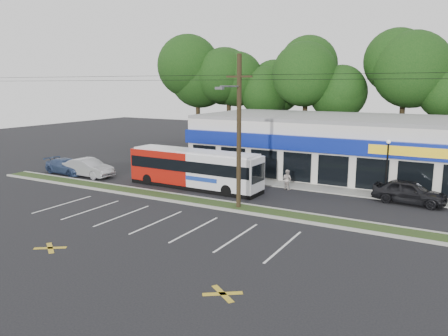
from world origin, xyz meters
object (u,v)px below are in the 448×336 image
Objects in this scene: utility_pole at (236,127)px; lamp_post at (387,161)px; car_silver at (88,168)px; pedestrian_b at (287,179)px; metrobus at (194,168)px; pedestrian_a at (257,180)px; car_blue at (67,166)px; car_dark at (409,192)px.

lamp_post is (8.17, 7.87, -2.74)m from utility_pole.
car_silver is 3.13× the size of pedestrian_b.
pedestrian_b is (6.58, 3.16, -0.81)m from metrobus.
pedestrian_b is (1.84, 1.66, -0.04)m from pedestrian_a.
pedestrian_a is at bearing 19.06° from metrobus.
car_blue is 3.04× the size of pedestrian_b.
lamp_post reaches higher than pedestrian_a.
pedestrian_a is at bearing 106.28° from car_dark.
utility_pole is 31.73× the size of pedestrian_b.
utility_pole reaches higher than car_dark.
utility_pole is at bearing 99.56° from pedestrian_b.
car_silver is 17.71m from pedestrian_b.
metrobus is 5.04m from pedestrian_a.
utility_pole reaches higher than lamp_post.
car_silver reaches higher than pedestrian_b.
metrobus is 15.85m from car_dark.
car_dark is at bearing -27.97° from lamp_post.
car_silver is 15.58m from pedestrian_a.
car_blue is at bearing 29.86° from pedestrian_b.
car_dark is 10.89m from pedestrian_a.
car_dark is (15.47, 3.39, -0.78)m from metrobus.
car_blue is 18.28m from pedestrian_a.
metrobus is (-13.75, -4.30, -1.07)m from lamp_post.
lamp_post is at bearing -76.89° from car_silver.
lamp_post is 27.69m from car_blue.
utility_pole reaches higher than pedestrian_b.
metrobus is at bearing -83.79° from car_silver.
lamp_post reaches higher than car_blue.
pedestrian_b is at bearing 27.18° from metrobus.
lamp_post is 9.60m from pedestrian_a.
car_silver is (-24.38, -5.30, -1.86)m from lamp_post.
car_dark is 29.16m from car_blue.
metrobus is (-5.58, 3.57, -3.81)m from utility_pole.
lamp_post is 2.69m from car_dark.
lamp_post is at bearing 18.89° from metrobus.
pedestrian_a reaches higher than car_blue.
car_blue is (-13.36, -1.00, -0.91)m from metrobus.
utility_pole is 11.67m from lamp_post.
utility_pole is 10.12× the size of car_silver.
lamp_post is 2.70× the size of pedestrian_b.
pedestrian_a is at bearing -79.93° from car_silver.
utility_pole is at bearing 131.43° from car_dark.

